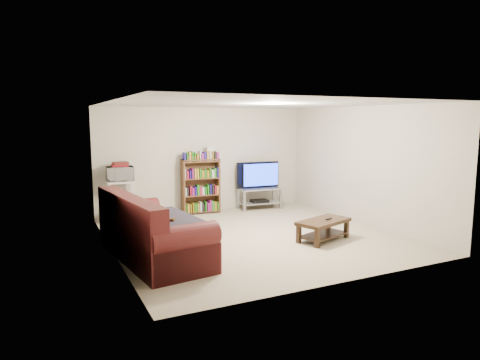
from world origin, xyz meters
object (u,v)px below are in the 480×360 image
sofa (148,237)px  bookshelf (201,185)px  coffee_table (323,226)px  tv_stand (259,195)px

sofa → bookshelf: (1.86, 2.72, 0.30)m
coffee_table → sofa: bearing=155.3°
tv_stand → bookshelf: 1.48m
sofa → tv_stand: size_ratio=2.40×
sofa → tv_stand: 4.19m
sofa → coffee_table: 3.06m
sofa → coffee_table: sofa is taller
coffee_table → tv_stand: size_ratio=1.09×
sofa → bookshelf: bookshelf is taller
sofa → bookshelf: bearing=48.0°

